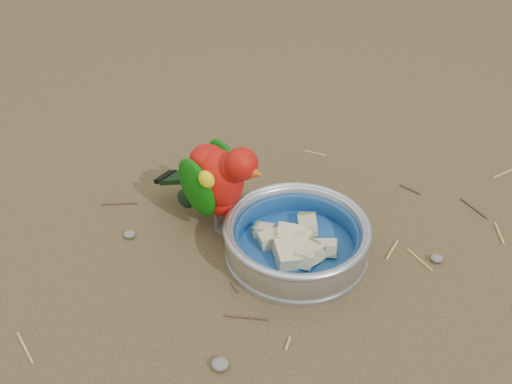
{
  "coord_description": "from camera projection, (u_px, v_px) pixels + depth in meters",
  "views": [
    {
      "loc": [
        -0.1,
        -0.63,
        0.61
      ],
      "look_at": [
        -0.07,
        0.08,
        0.08
      ],
      "focal_mm": 40.0,
      "sensor_mm": 36.0,
      "label": 1
    }
  ],
  "objects": [
    {
      "name": "ground",
      "position": [
        302.0,
        262.0,
        0.88
      ],
      "size": [
        60.0,
        60.0,
        0.0
      ],
      "primitive_type": "plane",
      "color": "brown"
    },
    {
      "name": "fruit_wedges",
      "position": [
        297.0,
        240.0,
        0.87
      ],
      "size": [
        0.13,
        0.13,
        0.03
      ],
      "primitive_type": null,
      "color": "#CDBD8D",
      "rests_on": "food_bowl"
    },
    {
      "name": "ground_debris",
      "position": [
        308.0,
        225.0,
        0.94
      ],
      "size": [
        0.9,
        0.8,
        0.01
      ],
      "primitive_type": null,
      "color": "#AA9748",
      "rests_on": "ground"
    },
    {
      "name": "lory_parrot",
      "position": [
        218.0,
        186.0,
        0.9
      ],
      "size": [
        0.21,
        0.2,
        0.16
      ],
      "primitive_type": null,
      "rotation": [
        0.0,
        0.0,
        -2.26
      ],
      "color": "#B20F08",
      "rests_on": "ground"
    },
    {
      "name": "bowl_wall",
      "position": [
        297.0,
        236.0,
        0.87
      ],
      "size": [
        0.22,
        0.22,
        0.04
      ],
      "primitive_type": null,
      "color": "#B2B2BA",
      "rests_on": "food_bowl"
    },
    {
      "name": "food_bowl",
      "position": [
        296.0,
        251.0,
        0.89
      ],
      "size": [
        0.22,
        0.22,
        0.02
      ],
      "primitive_type": "cylinder",
      "color": "#B2B2BA",
      "rests_on": "ground"
    }
  ]
}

